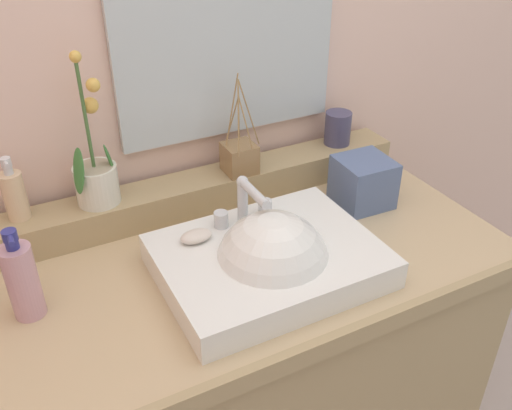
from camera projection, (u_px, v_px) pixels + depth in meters
name	position (u px, v px, depth m)	size (l,w,h in m)	color
vanity_cabinet	(252.00, 384.00, 1.51)	(1.14, 0.62, 0.89)	tan
back_ledge	(208.00, 190.00, 1.43)	(1.07, 0.11, 0.08)	tan
sink_basin	(271.00, 264.00, 1.19)	(0.46, 0.35, 0.27)	white
soap_bar	(196.00, 236.00, 1.19)	(0.07, 0.04, 0.02)	silver
potted_plant	(96.00, 175.00, 1.27)	(0.11, 0.11, 0.35)	silver
soap_dispenser	(14.00, 194.00, 1.22)	(0.05, 0.05, 0.15)	beige
tumbler_cup	(338.00, 128.00, 1.55)	(0.07, 0.07, 0.09)	#464362
reed_diffuser	(239.00, 157.00, 1.41)	(0.10, 0.09, 0.26)	olive
lotion_bottle	(22.00, 280.00, 1.06)	(0.06, 0.06, 0.20)	#C995A3
tissue_box	(363.00, 182.00, 1.42)	(0.13, 0.13, 0.12)	slate
mirror	(227.00, 1.00, 1.28)	(0.57, 0.02, 0.65)	silver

